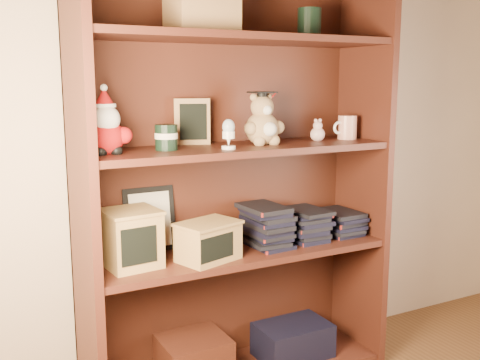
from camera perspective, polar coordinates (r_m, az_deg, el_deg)
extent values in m
cube|color=tan|center=(2.35, 2.41, 11.57)|extent=(3.00, 0.04, 2.50)
cube|color=#451D13|center=(1.91, -15.69, -2.03)|extent=(0.03, 0.35, 1.60)
cube|color=#451D13|center=(2.44, 12.25, 0.67)|extent=(0.03, 0.35, 1.60)
cube|color=#401B11|center=(2.25, -1.96, 0.15)|extent=(1.20, 0.02, 1.60)
cube|color=#451D13|center=(2.08, 0.00, 14.18)|extent=(1.14, 0.33, 0.02)
cube|color=#401B11|center=(2.25, -4.73, -17.76)|extent=(0.25, 0.22, 0.18)
cube|color=black|center=(2.45, 5.38, -15.85)|extent=(0.30, 0.20, 0.14)
cube|color=#9E7547|center=(2.02, -3.92, 16.35)|extent=(0.22, 0.18, 0.12)
cylinder|color=black|center=(2.24, 7.05, 15.55)|extent=(0.09, 0.09, 0.11)
cube|color=#451D13|center=(2.17, 0.00, -7.35)|extent=(1.14, 0.33, 0.02)
cube|color=#451D13|center=(2.09, 0.00, 3.17)|extent=(1.14, 0.33, 0.02)
sphere|color=#A50F0F|center=(1.90, -13.48, 4.26)|extent=(0.12, 0.12, 0.12)
sphere|color=#A50F0F|center=(1.87, -14.97, 4.25)|extent=(0.06, 0.06, 0.06)
sphere|color=#A50F0F|center=(1.90, -11.71, 4.46)|extent=(0.06, 0.06, 0.06)
sphere|color=black|center=(1.87, -13.93, 2.82)|extent=(0.04, 0.04, 0.04)
sphere|color=black|center=(1.88, -12.45, 2.93)|extent=(0.04, 0.04, 0.04)
sphere|color=white|center=(1.88, -13.43, 6.04)|extent=(0.09, 0.09, 0.09)
sphere|color=#D8B293|center=(1.89, -13.58, 6.67)|extent=(0.06, 0.06, 0.06)
cone|color=#A50F0F|center=(1.89, -13.64, 8.19)|extent=(0.07, 0.07, 0.06)
sphere|color=white|center=(1.89, -13.68, 9.10)|extent=(0.02, 0.02, 0.02)
cylinder|color=white|center=(1.89, -13.60, 7.37)|extent=(0.07, 0.07, 0.01)
cylinder|color=black|center=(1.96, -7.50, 4.32)|extent=(0.08, 0.08, 0.09)
cylinder|color=beige|center=(1.96, -7.50, 4.48)|extent=(0.08, 0.08, 0.02)
cube|color=#9E7547|center=(2.12, -4.88, 5.93)|extent=(0.13, 0.06, 0.17)
cube|color=black|center=(2.11, -4.77, 5.91)|extent=(0.10, 0.03, 0.13)
cube|color=#9E7547|center=(2.15, -5.15, 4.06)|extent=(0.07, 0.07, 0.01)
cylinder|color=white|center=(1.98, -1.16, 3.34)|extent=(0.05, 0.05, 0.01)
cone|color=white|center=(1.98, -1.16, 3.97)|extent=(0.02, 0.02, 0.04)
cylinder|color=white|center=(1.98, -1.16, 4.61)|extent=(0.04, 0.04, 0.03)
ellipsoid|color=#ABBFD0|center=(1.97, -1.17, 5.42)|extent=(0.04, 0.04, 0.06)
sphere|color=#A48256|center=(2.13, 2.25, 5.22)|extent=(0.13, 0.13, 0.13)
sphere|color=white|center=(2.08, 3.01, 5.18)|extent=(0.05, 0.05, 0.05)
sphere|color=#A48256|center=(2.08, 1.10, 5.25)|extent=(0.05, 0.05, 0.05)
sphere|color=#A48256|center=(2.14, 3.86, 5.36)|extent=(0.05, 0.05, 0.05)
sphere|color=#A48256|center=(2.08, 1.99, 3.95)|extent=(0.05, 0.05, 0.05)
sphere|color=#A48256|center=(2.12, 3.48, 4.03)|extent=(0.05, 0.05, 0.05)
sphere|color=#A48256|center=(2.12, 2.27, 7.41)|extent=(0.09, 0.09, 0.09)
sphere|color=white|center=(2.09, 2.77, 7.12)|extent=(0.04, 0.04, 0.04)
sphere|color=#A48256|center=(2.11, 1.40, 8.39)|extent=(0.03, 0.03, 0.03)
sphere|color=#A48256|center=(2.14, 2.89, 8.40)|extent=(0.03, 0.03, 0.03)
cylinder|color=black|center=(2.12, 2.28, 8.63)|extent=(0.04, 0.04, 0.02)
cube|color=black|center=(2.12, 2.28, 8.90)|extent=(0.09, 0.09, 0.01)
cylinder|color=#A50F0F|center=(2.13, 3.48, 8.63)|extent=(0.00, 0.04, 0.03)
sphere|color=beige|center=(2.27, 7.89, 4.62)|extent=(0.06, 0.06, 0.06)
sphere|color=beige|center=(2.27, 7.91, 5.48)|extent=(0.04, 0.04, 0.04)
sphere|color=beige|center=(2.26, 7.70, 6.01)|extent=(0.01, 0.01, 0.01)
sphere|color=beige|center=(2.27, 8.14, 6.02)|extent=(0.01, 0.01, 0.01)
cylinder|color=silver|center=(2.36, 10.85, 5.28)|extent=(0.08, 0.08, 0.10)
torus|color=white|center=(2.33, 10.00, 5.25)|extent=(0.05, 0.01, 0.05)
cube|color=black|center=(2.14, -9.17, -3.98)|extent=(0.20, 0.05, 0.25)
cube|color=beige|center=(2.13, -9.08, -4.03)|extent=(0.16, 0.03, 0.21)
cube|color=#B28849|center=(1.99, -11.00, -5.94)|extent=(0.19, 0.19, 0.19)
cube|color=black|center=(1.91, -10.21, -6.61)|extent=(0.13, 0.02, 0.13)
cube|color=#B28849|center=(1.96, -11.10, -3.16)|extent=(0.20, 0.20, 0.01)
cube|color=#B28849|center=(2.03, -3.25, -6.33)|extent=(0.24, 0.20, 0.13)
cube|color=black|center=(1.96, -2.34, -6.88)|extent=(0.15, 0.05, 0.09)
cube|color=#B28849|center=(2.01, -3.27, -4.42)|extent=(0.25, 0.21, 0.01)
cube|color=black|center=(2.22, 2.69, -6.41)|extent=(0.14, 0.20, 0.02)
cube|color=black|center=(2.22, 2.69, -6.02)|extent=(0.14, 0.20, 0.02)
cube|color=black|center=(2.21, 2.69, -5.62)|extent=(0.14, 0.20, 0.02)
cube|color=black|center=(2.21, 2.70, -5.22)|extent=(0.14, 0.20, 0.02)
cube|color=black|center=(2.21, 2.70, -4.82)|extent=(0.14, 0.20, 0.02)
cube|color=black|center=(2.20, 2.70, -4.42)|extent=(0.14, 0.20, 0.02)
cube|color=black|center=(2.20, 2.71, -4.01)|extent=(0.14, 0.20, 0.02)
cube|color=black|center=(2.19, 2.71, -3.61)|extent=(0.14, 0.20, 0.02)
cube|color=black|center=(2.19, 2.71, -3.20)|extent=(0.14, 0.20, 0.02)
cube|color=black|center=(2.19, 2.72, -2.79)|extent=(0.14, 0.20, 0.02)
cube|color=black|center=(2.32, 6.52, -5.79)|extent=(0.14, 0.20, 0.02)
cube|color=black|center=(2.31, 6.53, -5.41)|extent=(0.14, 0.20, 0.02)
cube|color=black|center=(2.31, 6.54, -5.03)|extent=(0.14, 0.20, 0.02)
cube|color=black|center=(2.30, 6.54, -4.64)|extent=(0.14, 0.20, 0.02)
cube|color=black|center=(2.30, 6.55, -4.26)|extent=(0.14, 0.20, 0.02)
cube|color=black|center=(2.30, 6.56, -3.87)|extent=(0.14, 0.20, 0.02)
cube|color=black|center=(2.29, 6.57, -3.48)|extent=(0.14, 0.20, 0.02)
cube|color=black|center=(2.29, 6.58, -3.09)|extent=(0.14, 0.20, 0.02)
cube|color=black|center=(2.42, 10.06, -5.19)|extent=(0.14, 0.20, 0.02)
cube|color=black|center=(2.41, 10.07, -4.82)|extent=(0.14, 0.20, 0.02)
cube|color=black|center=(2.41, 10.08, -4.46)|extent=(0.14, 0.20, 0.02)
cube|color=black|center=(2.41, 10.09, -4.09)|extent=(0.14, 0.20, 0.02)
cube|color=black|center=(2.40, 10.11, -3.72)|extent=(0.14, 0.20, 0.02)
cube|color=black|center=(2.40, 10.12, -3.35)|extent=(0.14, 0.20, 0.02)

